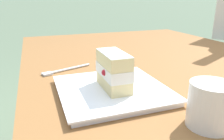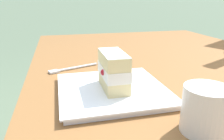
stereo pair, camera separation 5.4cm
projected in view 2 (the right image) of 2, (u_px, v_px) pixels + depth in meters
The scene contains 5 objects.
patio_table at pixel (183, 96), 0.75m from camera, with size 1.64×1.00×0.78m.
dessert_plate at pixel (112, 90), 0.55m from camera, with size 0.26×0.26×0.02m.
cake_slice at pixel (113, 71), 0.53m from camera, with size 0.12×0.07×0.09m.
dessert_fork at pixel (71, 69), 0.73m from camera, with size 0.07×0.17×0.01m.
coffee_cup at pixel (205, 109), 0.39m from camera, with size 0.08×0.08×0.09m.
Camera 2 is at (-0.61, 0.40, 1.01)m, focal length 35.61 mm.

